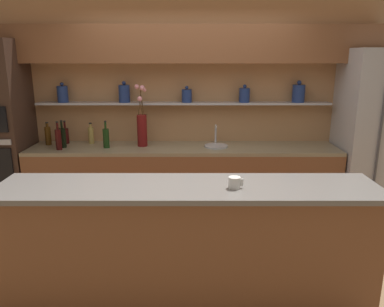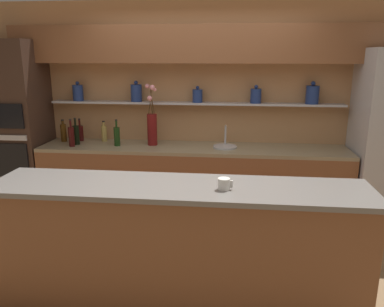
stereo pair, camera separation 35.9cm
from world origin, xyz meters
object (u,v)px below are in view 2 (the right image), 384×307
(bottle_spirit_0, at_px, (104,133))
(bottle_wine_6, at_px, (80,133))
(bottle_sauce_5, at_px, (72,136))
(coffee_mug, at_px, (224,184))
(bottle_spirit_2, at_px, (63,132))
(oven_tower, at_px, (17,130))
(bottle_wine_1, at_px, (76,135))
(bottle_wine_4, at_px, (117,136))
(bottle_wine_3, at_px, (71,136))
(flower_vase, at_px, (152,125))
(sink_fixture, at_px, (225,145))

(bottle_spirit_0, bearing_deg, bottle_wine_6, 179.53)
(bottle_sauce_5, bearing_deg, coffee_mug, -42.65)
(bottle_spirit_2, relative_size, coffee_mug, 2.54)
(oven_tower, xyz_separation_m, bottle_wine_1, (0.77, -0.03, -0.03))
(bottle_wine_4, height_order, bottle_sauce_5, bottle_wine_4)
(bottle_spirit_2, relative_size, bottle_wine_3, 0.85)
(bottle_spirit_0, bearing_deg, bottle_sauce_5, -165.51)
(bottle_wine_4, xyz_separation_m, bottle_sauce_5, (-0.61, 0.12, -0.05))
(bottle_wine_3, distance_m, bottle_wine_6, 0.32)
(bottle_wine_4, distance_m, bottle_wine_6, 0.59)
(bottle_wine_1, distance_m, coffee_mug, 2.47)
(flower_vase, height_order, bottle_wine_4, flower_vase)
(oven_tower, relative_size, bottle_sauce_5, 12.61)
(bottle_spirit_0, bearing_deg, bottle_wine_4, -43.41)
(oven_tower, distance_m, coffee_mug, 3.10)
(bottle_sauce_5, bearing_deg, oven_tower, -172.92)
(bottle_spirit_0, xyz_separation_m, bottle_wine_1, (-0.28, -0.21, 0.01))
(bottle_wine_1, bearing_deg, bottle_spirit_2, 148.23)
(flower_vase, relative_size, bottle_spirit_0, 2.83)
(bottle_spirit_2, xyz_separation_m, bottle_wine_4, (0.73, -0.15, 0.00))
(bottle_wine_1, relative_size, bottle_wine_4, 1.02)
(sink_fixture, relative_size, bottle_spirit_2, 1.00)
(bottle_wine_3, xyz_separation_m, bottle_sauce_5, (-0.09, 0.22, -0.05))
(bottle_spirit_0, xyz_separation_m, bottle_wine_6, (-0.31, 0.00, -0.01))
(bottle_spirit_2, bearing_deg, flower_vase, -3.20)
(flower_vase, relative_size, sink_fixture, 2.61)
(bottle_spirit_0, xyz_separation_m, bottle_spirit_2, (-0.50, -0.07, 0.01))
(sink_fixture, relative_size, bottle_wine_3, 0.85)
(bottle_wine_3, bearing_deg, sink_fixture, 4.67)
(sink_fixture, relative_size, bottle_spirit_0, 1.08)
(sink_fixture, bearing_deg, bottle_sauce_5, 177.85)
(flower_vase, xyz_separation_m, bottle_wine_1, (-0.92, -0.07, -0.12))
(bottle_spirit_0, height_order, coffee_mug, bottle_spirit_0)
(bottle_sauce_5, relative_size, coffee_mug, 1.56)
(oven_tower, xyz_separation_m, bottle_spirit_0, (1.05, 0.18, -0.05))
(oven_tower, xyz_separation_m, bottle_wine_6, (0.74, 0.18, -0.05))
(sink_fixture, distance_m, bottle_spirit_2, 2.02)
(bottle_wine_1, bearing_deg, oven_tower, 177.88)
(flower_vase, distance_m, bottle_wine_6, 0.98)
(bottle_spirit_2, height_order, coffee_mug, bottle_spirit_2)
(oven_tower, relative_size, coffee_mug, 19.64)
(bottle_spirit_0, xyz_separation_m, bottle_wine_4, (0.23, -0.22, 0.01))
(bottle_wine_3, bearing_deg, bottle_spirit_2, 130.86)
(bottle_wine_3, xyz_separation_m, bottle_wine_4, (0.52, 0.09, -0.01))
(bottle_wine_1, xyz_separation_m, bottle_wine_4, (0.51, -0.01, -0.00))
(sink_fixture, distance_m, coffee_mug, 1.71)
(flower_vase, xyz_separation_m, bottle_sauce_5, (-1.02, 0.04, -0.17))
(oven_tower, height_order, bottle_wine_6, oven_tower)
(bottle_wine_3, xyz_separation_m, coffee_mug, (1.83, -1.55, 0.02))
(bottle_wine_6, bearing_deg, flower_vase, -8.25)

